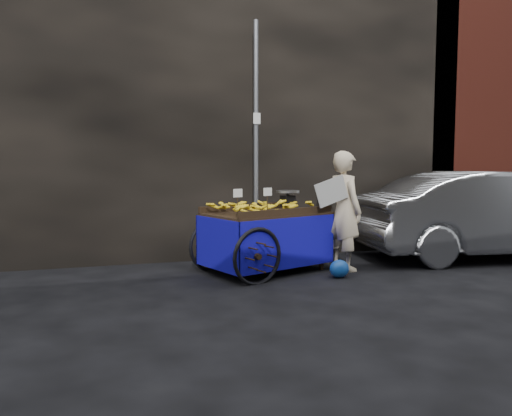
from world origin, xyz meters
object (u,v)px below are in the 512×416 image
object	(u,v)px
banana_cart	(263,219)
parked_car	(491,215)
vendor	(344,211)
plastic_bag	(339,269)

from	to	relation	value
banana_cart	parked_car	bearing A→B (deg)	-21.17
banana_cart	parked_car	distance (m)	4.16
banana_cart	vendor	size ratio (longest dim) A/B	1.43
parked_car	plastic_bag	bearing A→B (deg)	108.57
vendor	plastic_bag	bearing A→B (deg)	134.09
vendor	plastic_bag	xyz separation A→B (m)	(-0.32, -0.48, -0.79)
banana_cart	parked_car	size ratio (longest dim) A/B	0.57
banana_cart	plastic_bag	size ratio (longest dim) A/B	9.12
banana_cart	plastic_bag	distance (m)	1.37
plastic_bag	banana_cart	bearing A→B (deg)	142.28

